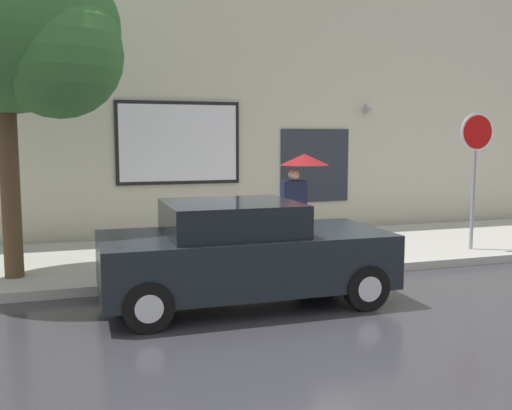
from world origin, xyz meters
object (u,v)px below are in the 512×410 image
Objects in this scene: parked_car at (243,253)px; stop_sign at (476,153)px; pedestrian_with_umbrella at (301,175)px; fire_hydrant at (168,247)px; street_tree at (13,32)px.

stop_sign is at bearing 17.73° from parked_car.
pedestrian_with_umbrella is at bearing 167.58° from stop_sign.
fire_hydrant is 2.93m from pedestrian_with_umbrella.
pedestrian_with_umbrella reaches higher than parked_car.
street_tree is at bearing 148.12° from parked_car.
pedestrian_with_umbrella is 3.53m from stop_sign.
pedestrian_with_umbrella is 0.36× the size of street_tree.
fire_hydrant is 0.26× the size of stop_sign.
parked_car is 3.23m from pedestrian_with_umbrella.
street_tree is at bearing 178.51° from stop_sign.
parked_car is 1.50× the size of stop_sign.
fire_hydrant is (-0.76, 2.05, -0.24)m from parked_car.
pedestrian_with_umbrella is at bearing 6.13° from street_tree.
street_tree is (-3.08, 1.92, 3.26)m from parked_car.
parked_car is at bearing -162.27° from stop_sign.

